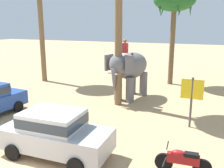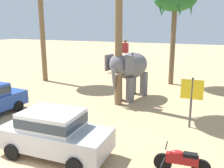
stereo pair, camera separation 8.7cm
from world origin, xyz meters
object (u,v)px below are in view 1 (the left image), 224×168
object	(u,v)px
palm_tree_near_hut	(174,2)
car_sedan_foreground	(55,132)
elephant_with_mahout	(130,69)
signboard_yellow	(192,93)
motorcycle_end_of_row	(183,160)

from	to	relation	value
palm_tree_near_hut	car_sedan_foreground	bearing A→B (deg)	-97.74
car_sedan_foreground	palm_tree_near_hut	xyz separation A→B (m)	(1.79, 13.18, 5.49)
elephant_with_mahout	palm_tree_near_hut	distance (m)	7.06
car_sedan_foreground	palm_tree_near_hut	bearing A→B (deg)	82.26
car_sedan_foreground	signboard_yellow	xyz separation A→B (m)	(4.28, 4.63, 0.76)
elephant_with_mahout	motorcycle_end_of_row	world-z (taller)	elephant_with_mahout
car_sedan_foreground	motorcycle_end_of_row	bearing A→B (deg)	8.23
car_sedan_foreground	elephant_with_mahout	xyz separation A→B (m)	(0.08, 7.94, 1.06)
elephant_with_mahout	motorcycle_end_of_row	bearing A→B (deg)	-58.84
elephant_with_mahout	palm_tree_near_hut	bearing A→B (deg)	71.86
palm_tree_near_hut	signboard_yellow	distance (m)	10.08
elephant_with_mahout	palm_tree_near_hut	size ratio (longest dim) A/B	0.53
car_sedan_foreground	signboard_yellow	size ratio (longest dim) A/B	1.74
elephant_with_mahout	signboard_yellow	distance (m)	5.36
elephant_with_mahout	palm_tree_near_hut	xyz separation A→B (m)	(1.71, 5.23, 4.42)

